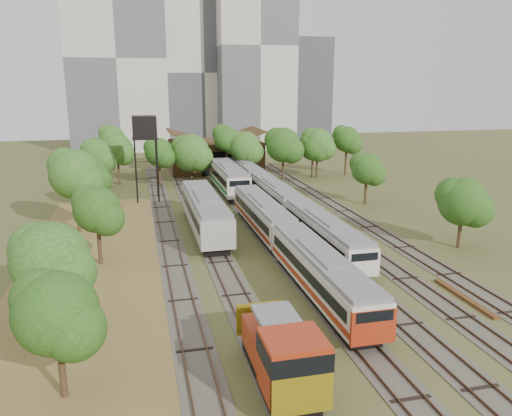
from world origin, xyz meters
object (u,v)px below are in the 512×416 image
object	(u,v)px
shunter_locomotive	(283,357)
water_tower	(144,130)
railcar_green_set	(274,195)
railcar_red_set	(287,239)

from	to	relation	value
shunter_locomotive	water_tower	distance (m)	47.10
railcar_green_set	water_tower	world-z (taller)	water_tower
railcar_green_set	shunter_locomotive	size ratio (longest dim) A/B	6.43
shunter_locomotive	water_tower	world-z (taller)	water_tower
water_tower	railcar_green_set	bearing A→B (deg)	-28.68
railcar_red_set	railcar_green_set	world-z (taller)	railcar_red_set
railcar_green_set	shunter_locomotive	world-z (taller)	shunter_locomotive
railcar_red_set	shunter_locomotive	distance (m)	20.09
railcar_green_set	water_tower	distance (m)	19.35
water_tower	shunter_locomotive	bearing A→B (deg)	-83.16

